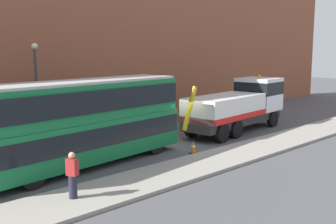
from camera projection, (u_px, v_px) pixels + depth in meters
The scene contains 8 objects.
ground_plane at pixel (174, 143), 23.84m from camera, with size 120.00×120.00×0.00m, color #4C4C51.
near_kerb at pixel (231, 155), 20.84m from camera, with size 60.00×2.80×0.15m, color gray.
building_facade at pixel (99, 11), 27.88m from camera, with size 60.00×1.50×16.00m.
recovery_tow_truck at pixel (239, 105), 27.35m from camera, with size 10.23×3.51×3.67m.
double_decker_bus at pixel (82, 120), 18.86m from camera, with size 11.19×3.62×4.06m.
pedestrian_onlooker at pixel (73, 176), 14.54m from camera, with size 0.39×0.47×1.71m.
traffic_cone_near_bus at pixel (193, 147), 21.46m from camera, with size 0.36×0.36×0.72m.
street_lamp at pixel (36, 85), 23.02m from camera, with size 0.36×0.36×5.83m.
Camera 1 is at (-16.36, -16.57, 5.48)m, focal length 43.39 mm.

